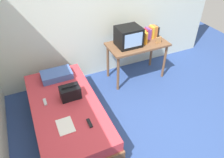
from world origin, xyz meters
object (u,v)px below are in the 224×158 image
water_bottle (146,38)px  magazine (65,126)px  bed (67,115)px  desk (137,48)px  book_row (150,33)px  remote_dark (90,123)px  handbag (70,92)px  tv (128,37)px  pillow (57,75)px  remote_silver (45,102)px  picture_frame (159,40)px

water_bottle → magazine: (-1.87, -1.10, -0.39)m
bed → desk: 1.86m
book_row → remote_dark: size_ratio=2.11×
bed → handbag: size_ratio=6.67×
tv → remote_dark: tv is taller
pillow → remote_silver: 0.63m
picture_frame → tv: bearing=165.0°
pillow → remote_dark: 1.22m
tv → remote_silver: tv is taller
handbag → remote_silver: (-0.38, 0.05, -0.09)m
desk → pillow: (-1.60, -0.06, -0.12)m
desk → remote_silver: bearing=-162.5°
remote_dark → handbag: bearing=97.9°
handbag → remote_dark: size_ratio=1.92×
water_bottle → picture_frame: size_ratio=1.83×
water_bottle → book_row: 0.29m
pillow → magazine: 1.12m
desk → magazine: size_ratio=4.00×
picture_frame → remote_dark: picture_frame is taller
picture_frame → remote_silver: (-2.28, -0.46, -0.33)m
magazine → book_row: bearing=31.5°
desk → remote_silver: (-1.91, -0.60, -0.17)m
desk → picture_frame: 0.43m
magazine → remote_dark: size_ratio=1.86×
handbag → remote_silver: handbag is taller
pillow → remote_silver: (-0.30, -0.54, -0.05)m
bed → pillow: pillow is taller
desk → book_row: 0.42m
picture_frame → magazine: picture_frame is taller
book_row → remote_dark: 2.29m
bed → tv: (1.44, 0.76, 0.71)m
desk → magazine: (-1.75, -1.17, -0.18)m
handbag → magazine: handbag is taller
book_row → picture_frame: bearing=-84.4°
magazine → water_bottle: bearing=30.3°
bed → picture_frame: size_ratio=16.47×
water_bottle → remote_silver: water_bottle is taller
pillow → remote_dark: (0.16, -1.21, -0.05)m
book_row → desk: bearing=-162.0°
bed → remote_silver: 0.40m
water_bottle → remote_dark: size_ratio=1.43×
magazine → handbag: bearing=66.8°
desk → remote_silver: size_ratio=8.06×
magazine → remote_silver: remote_silver is taller
tv → picture_frame: tv is taller
tv → magazine: 2.00m
tv → book_row: tv is taller
tv → handbag: (-1.32, -0.66, -0.36)m
pillow → remote_dark: bearing=-82.2°
desk → remote_dark: 1.92m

